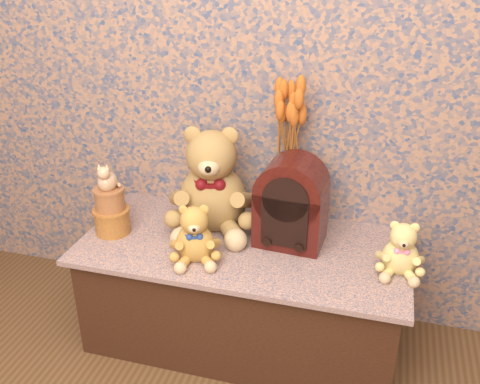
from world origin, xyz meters
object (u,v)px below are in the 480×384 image
object	(u,v)px
biscuit_tin_lower	(112,221)
teddy_medium	(195,230)
teddy_small	(402,245)
teddy_large	(212,173)
cathedral_radio	(291,201)
ceramic_vase	(285,202)
cat_figurine	(107,175)

from	to	relation	value
biscuit_tin_lower	teddy_medium	bearing A→B (deg)	-12.87
teddy_small	biscuit_tin_lower	bearing A→B (deg)	179.39
teddy_large	teddy_medium	bearing A→B (deg)	-98.83
cathedral_radio	ceramic_vase	world-z (taller)	cathedral_radio
cathedral_radio	ceramic_vase	distance (m)	0.14
biscuit_tin_lower	cathedral_radio	bearing A→B (deg)	9.51
cathedral_radio	teddy_large	bearing A→B (deg)	174.39
teddy_large	ceramic_vase	bearing A→B (deg)	-0.44
ceramic_vase	biscuit_tin_lower	bearing A→B (deg)	-160.43
cathedral_radio	cat_figurine	size ratio (longest dim) A/B	2.98
teddy_small	cathedral_radio	xyz separation A→B (m)	(-0.40, 0.09, 0.07)
biscuit_tin_lower	cat_figurine	xyz separation A→B (m)	(0.00, 0.00, 0.19)
teddy_medium	biscuit_tin_lower	distance (m)	0.39
biscuit_tin_lower	teddy_small	bearing A→B (deg)	1.34
teddy_large	teddy_small	size ratio (longest dim) A/B	2.15
ceramic_vase	cat_figurine	xyz separation A→B (m)	(-0.64, -0.23, 0.14)
cathedral_radio	ceramic_vase	size ratio (longest dim) A/B	1.63
teddy_medium	biscuit_tin_lower	world-z (taller)	teddy_medium
teddy_large	cathedral_radio	distance (m)	0.33
cat_figurine	cathedral_radio	bearing A→B (deg)	-0.42
cathedral_radio	biscuit_tin_lower	xyz separation A→B (m)	(-0.68, -0.11, -0.12)
teddy_small	teddy_medium	bearing A→B (deg)	-173.02
teddy_large	cathedral_radio	xyz separation A→B (m)	(0.32, -0.05, -0.05)
teddy_small	biscuit_tin_lower	xyz separation A→B (m)	(-1.08, -0.03, -0.05)
teddy_large	biscuit_tin_lower	distance (m)	0.43
teddy_large	cat_figurine	bearing A→B (deg)	-167.27
teddy_large	teddy_medium	size ratio (longest dim) A/B	1.93
teddy_large	cat_figurine	world-z (taller)	teddy_large
teddy_medium	cathedral_radio	distance (m)	0.37
teddy_small	cathedral_radio	size ratio (longest dim) A/B	0.60
teddy_medium	cathedral_radio	size ratio (longest dim) A/B	0.67
teddy_small	teddy_large	bearing A→B (deg)	166.85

